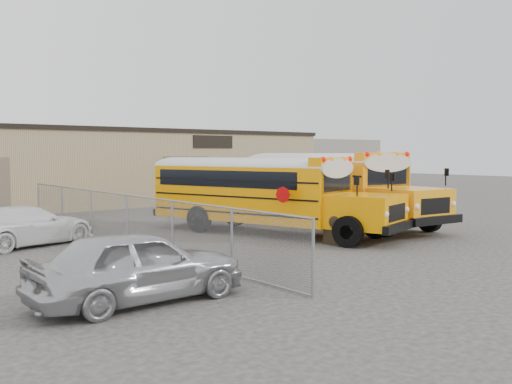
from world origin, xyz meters
TOP-DOWN VIEW (x-y plane):
  - ground at (0.00, 0.00)m, footprint 120.00×120.00m
  - warehouse at (-0.00, 19.99)m, footprint 30.20×10.20m
  - chainlink_fence at (-6.00, 3.00)m, footprint 0.07×18.07m
  - distant_building_right at (24.00, 24.00)m, footprint 10.00×8.00m
  - school_bus_left at (-2.15, 8.74)m, footprint 5.45×10.85m
  - school_bus_right at (4.91, 10.01)m, footprint 3.93×11.38m
  - tarp_bundle at (0.06, -1.25)m, footprint 0.94×0.94m
  - car_silver at (-9.15, -3.83)m, footprint 4.72×1.91m
  - car_white at (-8.59, 5.38)m, footprint 5.14×3.16m

SIDE VIEW (x-z plane):
  - ground at x=0.00m, z-range 0.00..0.00m
  - tarp_bundle at x=0.06m, z-range 0.02..1.30m
  - car_white at x=-8.59m, z-range 0.00..1.39m
  - car_silver at x=-9.15m, z-range 0.00..1.61m
  - chainlink_fence at x=-6.00m, z-range 0.00..1.80m
  - school_bus_left at x=-2.15m, z-range 0.24..3.33m
  - school_bus_right at x=4.91m, z-range 0.26..3.53m
  - distant_building_right at x=24.00m, z-range 0.00..4.40m
  - warehouse at x=0.00m, z-range 0.04..4.71m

